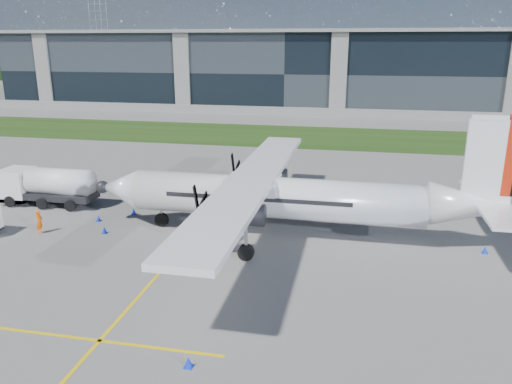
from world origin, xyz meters
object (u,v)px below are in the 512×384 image
Objects in this scene: safety_cone_portwing at (188,362)px; safety_cone_nose_stbd at (134,211)px; turboprop_aircraft at (291,175)px; safety_cone_tail at (485,250)px; fuel_tanker_truck at (42,186)px; ground_crew_person at (39,220)px; safety_cone_nose_port at (104,230)px; pylon_west at (100,37)px; safety_cone_fwd at (98,218)px; safety_cone_stbdwing at (283,178)px.

safety_cone_portwing is 20.91m from safety_cone_nose_stbd.
turboprop_aircraft reaches higher than safety_cone_tail.
fuel_tanker_truck reaches higher than safety_cone_nose_stbd.
safety_cone_nose_port is at bearing -86.80° from ground_crew_person.
safety_cone_portwing is 1.00× the size of safety_cone_nose_port.
pylon_west is 163.31m from safety_cone_nose_port.
pylon_west reaches higher than safety_cone_fwd.
safety_cone_tail is 27.81m from safety_cone_fwd.
safety_cone_fwd is 1.00× the size of safety_cone_nose_stbd.
turboprop_aircraft is 60.14× the size of safety_cone_nose_stbd.
pylon_west is 175.64m from safety_cone_tail.
turboprop_aircraft is 15.69m from safety_cone_stbdwing.
safety_cone_nose_port is (-13.19, -2.20, -4.26)m from turboprop_aircraft.
ground_crew_person is 3.94× the size of safety_cone_tail.
safety_cone_portwing is at bearing -51.06° from safety_cone_fwd.
pylon_west is 180.43m from safety_cone_portwing.
fuel_tanker_truck is 17.06× the size of safety_cone_nose_stbd.
ground_crew_person is at bearing -132.70° from safety_cone_nose_stbd.
safety_cone_portwing and safety_cone_fwd have the same top height.
turboprop_aircraft is 15.48m from safety_cone_fwd.
pylon_west reaches higher than safety_cone_tail.
fuel_tanker_truck is (68.23, -138.31, -13.40)m from pylon_west.
safety_cone_stbdwing is (15.00, 17.91, -0.74)m from ground_crew_person.
turboprop_aircraft is at bearing 82.33° from safety_cone_portwing.
safety_cone_tail and safety_cone_nose_port have the same top height.
safety_cone_nose_stbd is (-12.95, 2.15, -4.26)m from turboprop_aircraft.
fuel_tanker_truck is 27.01m from safety_cone_portwing.
safety_cone_tail and safety_cone_portwing have the same top height.
safety_cone_nose_port is at bearing -121.47° from safety_cone_stbdwing.
safety_cone_portwing is 17.49m from safety_cone_nose_port.
safety_cone_stbdwing is at bearing 32.28° from fuel_tanker_truck.
fuel_tanker_truck reaches higher than ground_crew_person.
safety_cone_nose_stbd is (-25.87, 2.59, 0.00)m from safety_cone_tail.
turboprop_aircraft reaches higher than fuel_tanker_truck.
ground_crew_person is 3.94× the size of safety_cone_nose_port.
fuel_tanker_truck is at bearing -63.74° from pylon_west.
safety_cone_fwd is (-27.81, 0.49, 0.00)m from safety_cone_tail.
safety_cone_nose_port is at bearing -52.95° from safety_cone_fwd.
safety_cone_fwd and safety_cone_stbdwing have the same top height.
safety_cone_tail is 1.00× the size of safety_cone_fwd.
ground_crew_person is (72.04, -144.33, -14.01)m from pylon_west.
safety_cone_tail is 1.00× the size of safety_cone_portwing.
safety_cone_tail is at bearing -1.95° from turboprop_aircraft.
safety_cone_nose_port and safety_cone_stbdwing have the same top height.
pylon_west is 160.53m from safety_cone_fwd.
safety_cone_fwd is at bearing 179.79° from turboprop_aircraft.
turboprop_aircraft is at bearing -57.56° from pylon_west.
safety_cone_nose_stbd is at bearing 47.23° from safety_cone_fwd.
ground_crew_person reaches higher than safety_cone_nose_stbd.
turboprop_aircraft is 60.14× the size of safety_cone_fwd.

